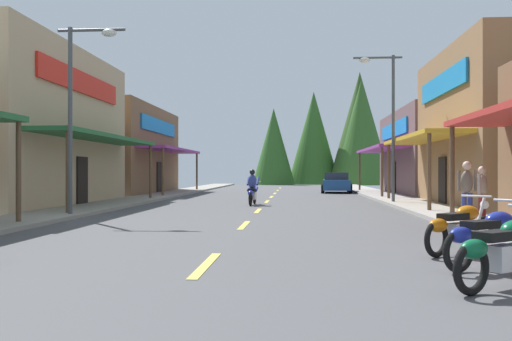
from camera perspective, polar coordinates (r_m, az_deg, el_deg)
The scene contains 17 objects.
ground at distance 23.06m, azimuth 0.61°, elevation -3.89°, with size 10.81×76.22×0.10m, color #4C4C4F.
sidewalk_left at distance 24.35m, azimuth -14.98°, elevation -3.43°, with size 2.29×76.22×0.12m, color gray.
sidewalk_right at distance 23.57m, azimuth 16.74°, elevation -3.54°, with size 2.29×76.22×0.12m, color #9E9991.
centerline_dashes at distance 26.07m, azimuth 1.02°, elevation -3.33°, with size 0.16×49.74×0.01m.
storefront_left_middle at distance 26.07m, azimuth -24.03°, elevation 4.06°, with size 8.21×11.95×6.73m.
storefront_left_far at distance 38.35m, azimuth -15.11°, elevation 1.98°, with size 8.94×12.36×5.72m.
storefront_right_far at distance 37.17m, azimuth 18.97°, elevation 1.72°, with size 8.34×12.33×5.29m.
streetlamp_left at distance 18.74m, azimuth -17.58°, elevation 7.62°, with size 2.19×0.30×6.10m.
streetlamp_right at distance 25.90m, azimuth 13.22°, elevation 6.27°, with size 2.19×0.30×6.74m.
motorcycle_parked_right_1 at distance 7.73m, azimuth 24.37°, elevation -7.44°, with size 1.75×1.39×1.04m.
motorcycle_parked_right_2 at distance 9.19m, azimuth 22.90°, elevation -6.26°, with size 1.80×1.33×1.04m.
motorcycle_parked_right_3 at distance 10.61m, azimuth 20.26°, elevation -5.43°, with size 1.66×1.50×1.04m.
rider_cruising_lead at distance 24.33m, azimuth -0.37°, elevation -2.03°, with size 0.60×2.14×1.57m.
pedestrian_waiting at distance 16.45m, azimuth 22.24°, elevation -1.97°, with size 0.42×0.48×1.62m.
pedestrian_strolling at distance 16.49m, azimuth 20.87°, elevation -1.65°, with size 0.56×0.33×1.76m.
parked_car_curbside at distance 38.95m, azimuth 8.24°, elevation -1.26°, with size 2.24×4.39×1.40m.
treeline_backdrop at distance 63.38m, azimuth 8.59°, elevation 3.77°, with size 15.64×8.77×12.70m.
Camera 1 is at (1.42, 0.14, 1.48)m, focal length 38.90 mm.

